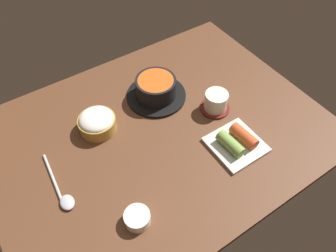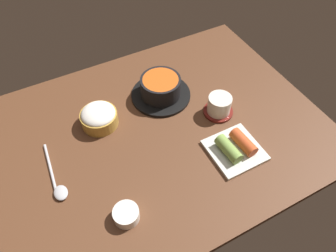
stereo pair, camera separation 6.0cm
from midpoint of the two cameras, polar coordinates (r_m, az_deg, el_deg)
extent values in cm
cube|color=#56331E|center=(97.86, 0.18, -1.17)|extent=(100.00, 76.00, 2.00)
cylinder|color=black|center=(106.50, 0.33, 5.59)|extent=(19.78, 19.78, 1.01)
cylinder|color=black|center=(103.90, 0.34, 7.03)|extent=(13.17, 13.17, 6.42)
cylinder|color=#D15619|center=(101.91, 0.35, 8.21)|extent=(11.59, 11.59, 0.60)
cylinder|color=#B78C38|center=(98.76, -10.56, 1.24)|extent=(11.32, 11.32, 4.43)
ellipsoid|color=white|center=(97.11, -10.74, 2.09)|extent=(10.42, 10.42, 3.96)
cylinder|color=maroon|center=(103.25, 10.65, 2.52)|extent=(9.45, 9.45, 0.80)
cylinder|color=silver|center=(100.86, 10.92, 3.77)|extent=(7.35, 7.35, 5.79)
cylinder|color=#C6D18C|center=(99.01, 11.14, 4.79)|extent=(6.25, 6.25, 0.40)
cube|color=silver|center=(94.66, 13.71, -4.33)|extent=(14.61, 14.61, 1.00)
cylinder|color=#7A9E47|center=(91.64, 12.71, -4.14)|extent=(4.12, 8.97, 3.59)
cylinder|color=#C64C23|center=(94.08, 15.20, -2.91)|extent=(4.21, 9.00, 3.59)
cylinder|color=white|center=(81.45, -5.36, -15.69)|extent=(6.58, 6.58, 3.28)
cylinder|color=#B73323|center=(80.23, -5.43, -15.30)|extent=(5.39, 5.39, 0.50)
cylinder|color=#B7B7BC|center=(93.53, -18.67, -7.36)|extent=(1.91, 17.67, 0.80)
ellipsoid|color=#B7B7BC|center=(88.35, -16.86, -11.51)|extent=(3.60, 4.68, 1.26)
camera|label=1|loc=(0.03, -88.17, 2.24)|focal=33.88mm
camera|label=2|loc=(0.03, 91.83, -2.24)|focal=33.88mm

